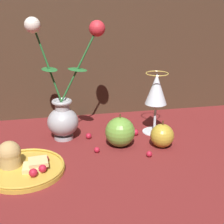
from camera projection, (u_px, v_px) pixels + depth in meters
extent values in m
plane|color=maroon|center=(98.00, 149.00, 0.86)|extent=(2.40, 2.40, 0.00)
cylinder|color=#A3A3A8|center=(64.00, 137.00, 0.92)|extent=(0.06, 0.06, 0.01)
ellipsoid|color=#A3A3A8|center=(63.00, 122.00, 0.91)|extent=(0.09, 0.09, 0.08)
cylinder|color=#A3A3A8|center=(62.00, 107.00, 0.89)|extent=(0.04, 0.04, 0.03)
torus|color=#A3A3A8|center=(62.00, 102.00, 0.89)|extent=(0.06, 0.06, 0.01)
cylinder|color=#23662D|center=(48.00, 66.00, 0.83)|extent=(0.07, 0.03, 0.21)
ellipsoid|color=#23662D|center=(49.00, 69.00, 0.84)|extent=(0.06, 0.08, 0.00)
sphere|color=silver|center=(32.00, 25.00, 0.78)|extent=(0.04, 0.04, 0.04)
cylinder|color=#23662D|center=(79.00, 66.00, 0.86)|extent=(0.11, 0.01, 0.20)
ellipsoid|color=#23662D|center=(77.00, 70.00, 0.87)|extent=(0.07, 0.08, 0.00)
sphere|color=red|center=(97.00, 28.00, 0.84)|extent=(0.04, 0.04, 0.04)
cylinder|color=gold|center=(25.00, 170.00, 0.74)|extent=(0.19, 0.19, 0.01)
torus|color=gold|center=(25.00, 167.00, 0.74)|extent=(0.19, 0.19, 0.01)
cylinder|color=tan|center=(10.00, 159.00, 0.75)|extent=(0.05, 0.05, 0.04)
sphere|color=tan|center=(9.00, 152.00, 0.74)|extent=(0.05, 0.05, 0.05)
cube|color=#DBBC7A|center=(33.00, 167.00, 0.73)|extent=(0.05, 0.05, 0.01)
cube|color=#DBBC7A|center=(38.00, 162.00, 0.74)|extent=(0.05, 0.05, 0.01)
sphere|color=#AD192D|center=(33.00, 173.00, 0.70)|extent=(0.02, 0.02, 0.02)
sphere|color=#AD192D|center=(43.00, 169.00, 0.72)|extent=(0.02, 0.02, 0.02)
sphere|color=#AD192D|center=(45.00, 166.00, 0.73)|extent=(0.01, 0.01, 0.01)
sphere|color=#AD192D|center=(45.00, 159.00, 0.76)|extent=(0.02, 0.02, 0.02)
cylinder|color=silver|center=(154.00, 131.00, 0.97)|extent=(0.07, 0.07, 0.00)
cylinder|color=silver|center=(155.00, 117.00, 0.95)|extent=(0.01, 0.01, 0.09)
cone|color=silver|center=(156.00, 89.00, 0.92)|extent=(0.07, 0.07, 0.09)
cone|color=gold|center=(156.00, 93.00, 0.93)|extent=(0.06, 0.06, 0.06)
torus|color=gold|center=(157.00, 73.00, 0.91)|extent=(0.07, 0.07, 0.00)
sphere|color=#669938|center=(120.00, 132.00, 0.86)|extent=(0.08, 0.08, 0.08)
cylinder|color=#4C3319|center=(120.00, 116.00, 0.85)|extent=(0.00, 0.00, 0.01)
sphere|color=#B2932D|center=(162.00, 136.00, 0.86)|extent=(0.07, 0.07, 0.07)
cylinder|color=#4C3319|center=(163.00, 123.00, 0.85)|extent=(0.00, 0.00, 0.01)
sphere|color=#AD192D|center=(97.00, 150.00, 0.83)|extent=(0.02, 0.02, 0.02)
sphere|color=#AD192D|center=(149.00, 154.00, 0.81)|extent=(0.02, 0.02, 0.02)
sphere|color=#AD192D|center=(135.00, 132.00, 0.94)|extent=(0.02, 0.02, 0.02)
sphere|color=#AD192D|center=(89.00, 136.00, 0.92)|extent=(0.02, 0.02, 0.02)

